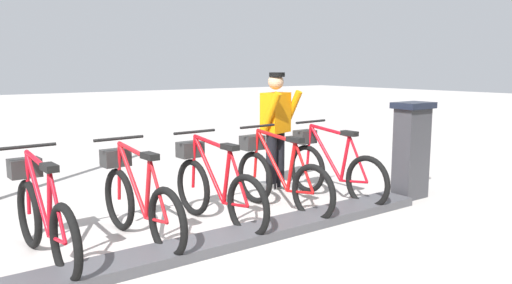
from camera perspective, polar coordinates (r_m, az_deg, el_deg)
ground_plane at (r=5.04m, az=-3.33°, el=-11.61°), size 60.00×60.00×0.00m
dock_rail_base at (r=5.03m, az=-3.34°, el=-11.07°), size 0.44×5.30×0.10m
payment_kiosk at (r=6.92m, az=17.30°, el=-0.73°), size 0.36×0.52×1.28m
bike_docked_0 at (r=6.65m, az=8.57°, el=-2.87°), size 1.72×0.54×1.02m
bike_docked_1 at (r=6.06m, az=2.52°, el=-3.91°), size 1.72×0.54×1.02m
bike_docked_2 at (r=5.55m, az=-4.76°, el=-5.10°), size 1.72×0.54×1.02m
bike_docked_3 at (r=5.15m, az=-13.36°, el=-6.39°), size 1.72×0.54×1.02m
bike_docked_4 at (r=4.89m, az=-23.19°, el=-7.69°), size 1.72×0.54×1.02m
worker_near_rack at (r=7.06m, az=2.31°, el=1.82°), size 0.53×0.69×1.66m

